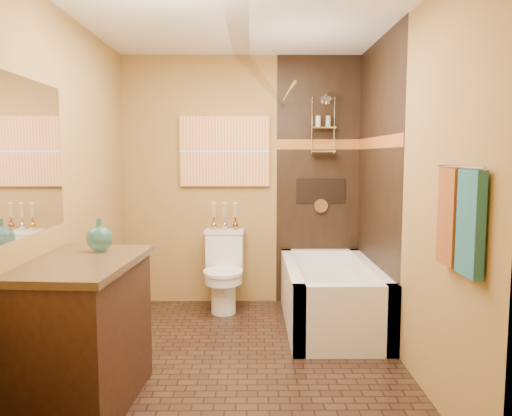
{
  "coord_description": "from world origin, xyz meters",
  "views": [
    {
      "loc": [
        0.1,
        -3.57,
        1.51
      ],
      "look_at": [
        0.13,
        0.4,
        1.09
      ],
      "focal_mm": 35.0,
      "sensor_mm": 36.0,
      "label": 1
    }
  ],
  "objects_px": {
    "sunset_painting": "(225,151)",
    "vanity": "(81,334)",
    "bathtub": "(331,301)",
    "toilet": "(224,271)"
  },
  "relations": [
    {
      "from": "sunset_painting",
      "to": "vanity",
      "type": "xyz_separation_m",
      "value": [
        -0.75,
        -2.16,
        -1.1
      ]
    },
    {
      "from": "sunset_painting",
      "to": "bathtub",
      "type": "bearing_deg",
      "value": -36.63
    },
    {
      "from": "bathtub",
      "to": "toilet",
      "type": "height_order",
      "value": "toilet"
    },
    {
      "from": "bathtub",
      "to": "toilet",
      "type": "relative_size",
      "value": 1.95
    },
    {
      "from": "sunset_painting",
      "to": "toilet",
      "type": "xyz_separation_m",
      "value": [
        0.0,
        -0.26,
        -1.16
      ]
    },
    {
      "from": "toilet",
      "to": "vanity",
      "type": "distance_m",
      "value": 2.04
    },
    {
      "from": "bathtub",
      "to": "vanity",
      "type": "height_order",
      "value": "vanity"
    },
    {
      "from": "toilet",
      "to": "vanity",
      "type": "relative_size",
      "value": 0.73
    },
    {
      "from": "toilet",
      "to": "vanity",
      "type": "bearing_deg",
      "value": -107.59
    },
    {
      "from": "sunset_painting",
      "to": "vanity",
      "type": "relative_size",
      "value": 0.85
    }
  ]
}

